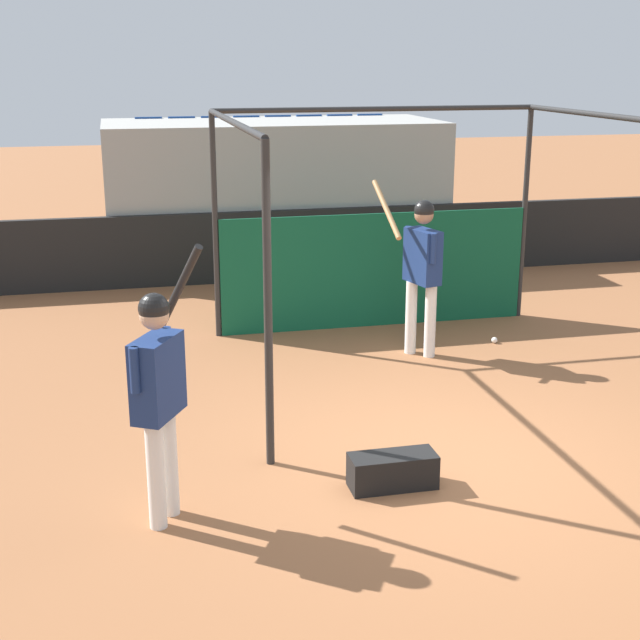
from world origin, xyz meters
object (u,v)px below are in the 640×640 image
(baseball, at_px, (494,340))
(player_waiting, at_px, (159,386))
(player_batter, at_px, (421,262))
(equipment_bag, at_px, (393,471))

(baseball, bearing_deg, player_waiting, -140.34)
(player_batter, distance_m, equipment_bag, 3.51)
(equipment_bag, height_order, baseball, equipment_bag)
(player_waiting, distance_m, equipment_bag, 2.04)
(player_waiting, bearing_deg, equipment_bag, -56.48)
(player_batter, relative_size, equipment_bag, 2.82)
(player_batter, height_order, baseball, player_batter)
(player_batter, distance_m, baseball, 1.50)
(player_waiting, xyz_separation_m, baseball, (4.14, 3.43, -1.03))
(equipment_bag, distance_m, baseball, 4.05)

